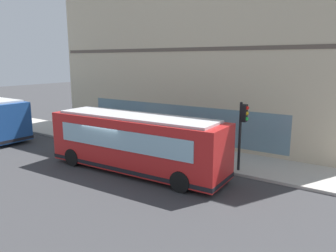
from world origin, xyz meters
The scene contains 9 objects.
ground centered at (0.00, 0.00, 0.00)m, with size 120.00×120.00×0.00m, color #38383A.
sidewalk_curb centered at (4.47, 0.00, 0.07)m, with size 3.74×40.00×0.15m, color #B2ADA3.
building_corner centered at (9.86, 0.00, 5.96)m, with size 7.08×22.14×11.93m.
city_bus_nearside centered at (0.24, -1.29, 1.55)m, with size 2.89×10.12×3.07m.
traffic_light_near_corner centered at (3.12, -6.05, 2.68)m, with size 0.32×0.49×3.62m.
fire_hydrant centered at (5.59, -0.25, 0.51)m, with size 0.35×0.35×0.74m.
pedestrian_walking_along_curb centered at (3.25, -1.64, 1.21)m, with size 0.32×0.32×1.82m.
pedestrian_near_hydrant centered at (4.23, 4.12, 1.15)m, with size 0.32×0.32×1.73m.
newspaper_vending_box centered at (5.51, -2.14, 0.60)m, with size 0.44×0.43×0.90m.
Camera 1 is at (-12.46, -11.92, 5.86)m, focal length 34.41 mm.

